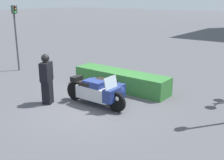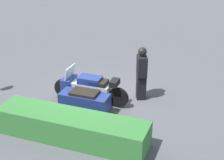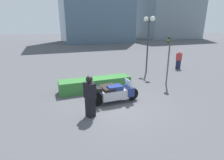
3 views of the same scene
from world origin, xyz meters
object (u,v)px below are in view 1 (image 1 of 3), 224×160
Objects in this scene: police_motorcycle at (102,90)px; traffic_light_far at (16,28)px; hedge_bush_curbside at (121,80)px; officer_rider at (47,78)px.

police_motorcycle is 6.73m from traffic_light_far.
police_motorcycle is 1.80m from hedge_bush_curbside.
hedge_bush_curbside is at bearing 3.28° from traffic_light_far.
officer_rider is at bearing -27.96° from traffic_light_far.
police_motorcycle is at bearing 14.87° from officer_rider.
traffic_light_far is at bearing 131.12° from officer_rider.
officer_rider is 0.43× the size of hedge_bush_curbside.
police_motorcycle is 1.98m from officer_rider.
traffic_light_far is (-4.93, 2.27, 1.22)m from officer_rider.
traffic_light_far reaches higher than hedge_bush_curbside.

